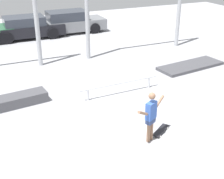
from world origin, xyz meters
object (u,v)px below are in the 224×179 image
Objects in this scene: parked_car_grey at (69,22)px; manual_pad at (190,66)px; skateboard at (161,130)px; skateboarder at (151,114)px; grind_rail at (120,85)px; grind_box at (10,102)px; parked_car_black at (27,28)px.

manual_pad is at bearing -69.01° from parked_car_grey.
manual_pad is at bearing 10.72° from skateboard.
skateboarder reaches higher than manual_pad.
manual_pad is at bearing 15.51° from skateboarder.
manual_pad is 8.95m from parked_car_grey.
grind_rail is (-4.17, -1.20, 0.30)m from manual_pad.
manual_pad is at bearing 16.07° from grind_rail.
parked_car_grey is at bearing 110.53° from manual_pad.
skateboarder is 0.96m from skateboard.
skateboarder is at bearing -137.55° from manual_pad.
parked_car_black reaches higher than grind_box.
skateboarder reaches higher than skateboard.
grind_box is (-3.30, 3.76, -0.66)m from skateboarder.
manual_pad is at bearing 4.16° from grind_box.
parked_car_black is at bearing 100.05° from grind_rail.
parked_car_black is at bearing 68.01° from skateboarder.
manual_pad is 1.01× the size of grind_rail.
grind_rail is at bearing -79.56° from parked_car_black.
grind_box is 9.07m from parked_car_black.
grind_box is 8.07m from manual_pad.
parked_car_grey is at bearing 61.22° from grind_box.
skateboarder is 3.23m from grind_rail.
parked_car_black is (-1.66, 9.39, 0.27)m from grind_rail.
parked_car_grey is at bearing 4.06° from parked_car_black.
grind_rail is at bearing -163.93° from manual_pad.
skateboarder reaches higher than grind_rail.
grind_rail reaches higher than grind_box.
skateboard is 0.24× the size of manual_pad.
skateboarder is at bearing -100.44° from grind_rail.
skateboarder is 0.47× the size of manual_pad.
grind_box is 0.79× the size of manual_pad.
grind_box is 10.22m from parked_car_grey.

